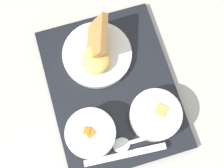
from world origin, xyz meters
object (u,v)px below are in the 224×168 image
object	(u,v)px
plate_main	(97,53)
spoon	(134,141)
knife	(141,151)
bowl_soup	(155,115)
bowl_salad	(91,134)

from	to	relation	value
plate_main	spoon	xyz separation A→B (m)	(-0.24, 0.01, -0.02)
knife	spoon	xyz separation A→B (m)	(0.03, 0.00, -0.00)
bowl_soup	knife	xyz separation A→B (m)	(-0.06, 0.06, -0.02)
knife	spoon	bearing A→B (deg)	-69.70
bowl_soup	plate_main	distance (m)	0.21
bowl_soup	knife	world-z (taller)	bowl_soup
bowl_salad	bowl_soup	world-z (taller)	bowl_salad
bowl_salad	spoon	bearing A→B (deg)	-122.55
knife	plate_main	bearing A→B (deg)	-78.56
plate_main	knife	world-z (taller)	plate_main
bowl_salad	knife	distance (m)	0.12
bowl_salad	plate_main	size ratio (longest dim) A/B	0.65
plate_main	spoon	size ratio (longest dim) A/B	1.13
bowl_soup	spoon	distance (m)	0.08
bowl_soup	spoon	xyz separation A→B (m)	(-0.03, 0.07, -0.02)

